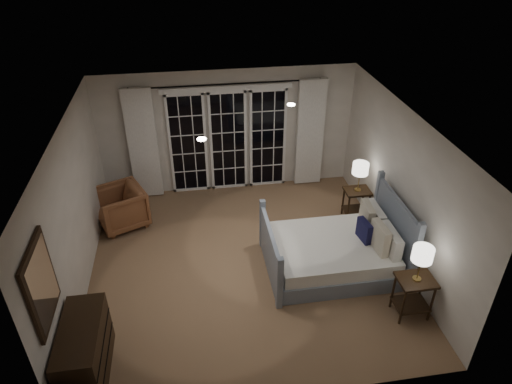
{
  "coord_description": "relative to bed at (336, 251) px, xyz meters",
  "views": [
    {
      "loc": [
        -0.74,
        -5.76,
        5.01
      ],
      "look_at": [
        0.25,
        0.5,
        1.05
      ],
      "focal_mm": 32.0,
      "sensor_mm": 36.0,
      "label": 1
    }
  ],
  "objects": [
    {
      "name": "bed",
      "position": [
        0.0,
        0.0,
        0.0
      ],
      "size": [
        2.07,
        1.47,
        1.2
      ],
      "color": "slate",
      "rests_on": "floor"
    },
    {
      "name": "lamp_right",
      "position": [
        0.8,
        1.29,
        0.74
      ],
      "size": [
        0.29,
        0.29,
        0.56
      ],
      "color": "#AB8944",
      "rests_on": "nightstand_right"
    },
    {
      "name": "floor",
      "position": [
        -1.42,
        0.31,
        -0.31
      ],
      "size": [
        5.0,
        5.0,
        0.0
      ],
      "primitive_type": "plane",
      "color": "#826246",
      "rests_on": "ground"
    },
    {
      "name": "curtain_rod",
      "position": [
        -1.42,
        2.71,
        1.94
      ],
      "size": [
        3.5,
        0.03,
        0.03
      ],
      "primitive_type": "cylinder",
      "rotation": [
        0.0,
        1.57,
        0.0
      ],
      "color": "black",
      "rests_on": "wall_back"
    },
    {
      "name": "wall_left",
      "position": [
        -3.92,
        0.31,
        0.94
      ],
      "size": [
        0.02,
        5.0,
        2.5
      ],
      "primitive_type": "cube",
      "color": "silver",
      "rests_on": "floor"
    },
    {
      "name": "wall_front",
      "position": [
        -1.42,
        -2.19,
        0.94
      ],
      "size": [
        5.0,
        0.02,
        2.5
      ],
      "primitive_type": "cube",
      "color": "silver",
      "rests_on": "floor"
    },
    {
      "name": "dresser",
      "position": [
        -3.65,
        -1.48,
        0.09
      ],
      "size": [
        0.49,
        1.14,
        0.81
      ],
      "color": "black",
      "rests_on": "floor"
    },
    {
      "name": "downlight_b",
      "position": [
        -2.02,
        -0.09,
        2.18
      ],
      "size": [
        0.12,
        0.12,
        0.01
      ],
      "primitive_type": "cylinder",
      "color": "white",
      "rests_on": "ceiling"
    },
    {
      "name": "nightstand_left",
      "position": [
        0.76,
        -1.16,
        0.12
      ],
      "size": [
        0.51,
        0.41,
        0.66
      ],
      "color": "black",
      "rests_on": "floor"
    },
    {
      "name": "wall_right",
      "position": [
        1.08,
        0.31,
        0.94
      ],
      "size": [
        0.02,
        5.0,
        2.5
      ],
      "primitive_type": "cube",
      "color": "silver",
      "rests_on": "floor"
    },
    {
      "name": "mirror",
      "position": [
        -3.89,
        -1.48,
        1.24
      ],
      "size": [
        0.05,
        0.85,
        1.0
      ],
      "color": "black",
      "rests_on": "wall_left"
    },
    {
      "name": "nightstand_right",
      "position": [
        0.8,
        1.29,
        0.09
      ],
      "size": [
        0.46,
        0.37,
        0.61
      ],
      "color": "black",
      "rests_on": "floor"
    },
    {
      "name": "lamp_left",
      "position": [
        0.76,
        -1.16,
        0.78
      ],
      "size": [
        0.28,
        0.28,
        0.55
      ],
      "color": "#AB8944",
      "rests_on": "nightstand_left"
    },
    {
      "name": "ceiling",
      "position": [
        -1.42,
        0.31,
        2.19
      ],
      "size": [
        5.0,
        5.0,
        0.0
      ],
      "primitive_type": "plane",
      "rotation": [
        3.14,
        0.0,
        0.0
      ],
      "color": "silver",
      "rests_on": "wall_back"
    },
    {
      "name": "downlight_a",
      "position": [
        -0.62,
        0.91,
        2.18
      ],
      "size": [
        0.12,
        0.12,
        0.01
      ],
      "primitive_type": "cylinder",
      "color": "white",
      "rests_on": "ceiling"
    },
    {
      "name": "armchair",
      "position": [
        -3.52,
        1.74,
        0.07
      ],
      "size": [
        1.08,
        1.07,
        0.75
      ],
      "primitive_type": "imported",
      "rotation": [
        0.0,
        0.0,
        -1.16
      ],
      "color": "brown",
      "rests_on": "floor"
    },
    {
      "name": "french_doors",
      "position": [
        -1.42,
        2.77,
        0.78
      ],
      "size": [
        2.5,
        0.04,
        2.2
      ],
      "color": "black",
      "rests_on": "wall_back"
    },
    {
      "name": "curtain_left",
      "position": [
        -3.07,
        2.69,
        0.84
      ],
      "size": [
        0.55,
        0.1,
        2.25
      ],
      "primitive_type": "cube",
      "color": "white",
      "rests_on": "curtain_rod"
    },
    {
      "name": "wall_back",
      "position": [
        -1.42,
        2.81,
        0.94
      ],
      "size": [
        5.0,
        0.02,
        2.5
      ],
      "primitive_type": "cube",
      "color": "silver",
      "rests_on": "floor"
    },
    {
      "name": "curtain_right",
      "position": [
        0.23,
        2.69,
        0.84
      ],
      "size": [
        0.55,
        0.1,
        2.25
      ],
      "primitive_type": "cube",
      "color": "white",
      "rests_on": "curtain_rod"
    }
  ]
}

